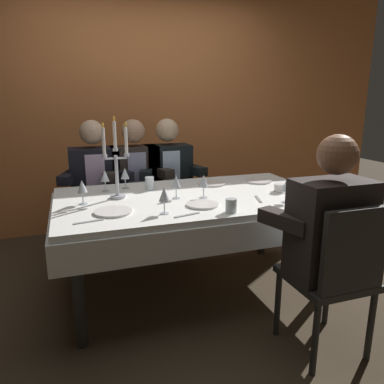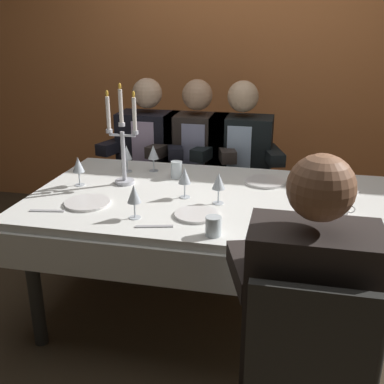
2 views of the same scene
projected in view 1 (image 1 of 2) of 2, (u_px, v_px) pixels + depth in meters
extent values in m
plane|color=#413425|center=(192.00, 288.00, 2.81)|extent=(12.00, 12.00, 0.00)
cube|color=#DC7D43|center=(144.00, 105.00, 4.00)|extent=(6.00, 0.12, 2.70)
cube|color=white|center=(192.00, 198.00, 2.63)|extent=(1.90, 1.10, 0.04)
cube|color=white|center=(192.00, 213.00, 2.66)|extent=(1.94, 1.14, 0.18)
cylinder|color=#272624|center=(79.00, 292.00, 2.07)|extent=(0.07, 0.07, 0.70)
cylinder|color=#272624|center=(323.00, 254.00, 2.59)|extent=(0.07, 0.07, 0.70)
cylinder|color=#272624|center=(75.00, 239.00, 2.86)|extent=(0.07, 0.07, 0.70)
cylinder|color=#272624|center=(262.00, 217.00, 3.38)|extent=(0.07, 0.07, 0.70)
cylinder|color=silver|center=(118.00, 196.00, 2.56)|extent=(0.11, 0.11, 0.02)
cylinder|color=silver|center=(117.00, 176.00, 2.52)|extent=(0.02, 0.02, 0.28)
cylinder|color=silver|center=(115.00, 150.00, 2.48)|extent=(0.04, 0.04, 0.02)
cylinder|color=white|center=(115.00, 135.00, 2.45)|extent=(0.02, 0.02, 0.18)
ellipsoid|color=yellow|center=(114.00, 119.00, 2.43)|extent=(0.02, 0.02, 0.03)
cylinder|color=silver|center=(121.00, 158.00, 2.50)|extent=(0.07, 0.01, 0.01)
cylinder|color=silver|center=(127.00, 155.00, 2.51)|extent=(0.04, 0.04, 0.02)
cylinder|color=white|center=(126.00, 140.00, 2.49)|extent=(0.02, 0.02, 0.18)
ellipsoid|color=yellow|center=(125.00, 125.00, 2.46)|extent=(0.02, 0.02, 0.03)
cylinder|color=silver|center=(110.00, 159.00, 2.48)|extent=(0.07, 0.01, 0.01)
cylinder|color=silver|center=(104.00, 156.00, 2.46)|extent=(0.04, 0.04, 0.02)
cylinder|color=white|center=(104.00, 141.00, 2.44)|extent=(0.02, 0.02, 0.18)
ellipsoid|color=yellow|center=(103.00, 125.00, 2.41)|extent=(0.02, 0.02, 0.03)
cylinder|color=white|center=(258.00, 181.00, 3.05)|extent=(0.22, 0.22, 0.01)
cylinder|color=white|center=(211.00, 183.00, 2.97)|extent=(0.23, 0.23, 0.01)
cylinder|color=white|center=(202.00, 205.00, 2.37)|extent=(0.21, 0.21, 0.01)
cylinder|color=white|center=(113.00, 212.00, 2.22)|extent=(0.23, 0.23, 0.01)
cylinder|color=silver|center=(286.00, 202.00, 2.45)|extent=(0.06, 0.06, 0.00)
cylinder|color=silver|center=(286.00, 196.00, 2.44)|extent=(0.01, 0.01, 0.07)
cone|color=silver|center=(287.00, 185.00, 2.42)|extent=(0.07, 0.07, 0.08)
cylinder|color=silver|center=(126.00, 188.00, 2.83)|extent=(0.06, 0.06, 0.00)
cylinder|color=silver|center=(125.00, 183.00, 2.82)|extent=(0.01, 0.01, 0.07)
cone|color=silver|center=(125.00, 173.00, 2.80)|extent=(0.07, 0.07, 0.08)
cylinder|color=maroon|center=(125.00, 176.00, 2.80)|extent=(0.04, 0.04, 0.03)
cylinder|color=silver|center=(83.00, 204.00, 2.41)|extent=(0.06, 0.06, 0.00)
cylinder|color=silver|center=(83.00, 198.00, 2.40)|extent=(0.01, 0.01, 0.07)
cone|color=silver|center=(82.00, 186.00, 2.38)|extent=(0.07, 0.07, 0.08)
cylinder|color=#E0D172|center=(82.00, 190.00, 2.39)|extent=(0.04, 0.04, 0.03)
cylinder|color=silver|center=(106.00, 191.00, 2.74)|extent=(0.06, 0.06, 0.00)
cylinder|color=silver|center=(105.00, 186.00, 2.73)|extent=(0.01, 0.01, 0.07)
cone|color=silver|center=(105.00, 176.00, 2.71)|extent=(0.07, 0.07, 0.08)
cylinder|color=silver|center=(204.00, 198.00, 2.56)|extent=(0.06, 0.06, 0.00)
cylinder|color=silver|center=(204.00, 192.00, 2.55)|extent=(0.01, 0.01, 0.07)
cone|color=silver|center=(204.00, 181.00, 2.53)|extent=(0.07, 0.07, 0.08)
cylinder|color=silver|center=(165.00, 213.00, 2.21)|extent=(0.06, 0.06, 0.00)
cylinder|color=silver|center=(164.00, 207.00, 2.20)|extent=(0.01, 0.01, 0.07)
cone|color=silver|center=(164.00, 194.00, 2.18)|extent=(0.07, 0.07, 0.08)
cylinder|color=#E0D172|center=(164.00, 198.00, 2.19)|extent=(0.04, 0.04, 0.03)
cylinder|color=silver|center=(176.00, 198.00, 2.55)|extent=(0.06, 0.06, 0.00)
cylinder|color=silver|center=(176.00, 193.00, 2.54)|extent=(0.01, 0.01, 0.07)
cone|color=silver|center=(176.00, 181.00, 2.52)|extent=(0.07, 0.07, 0.08)
cylinder|color=#E0D172|center=(176.00, 185.00, 2.52)|extent=(0.04, 0.04, 0.03)
cylinder|color=silver|center=(231.00, 206.00, 2.22)|extent=(0.07, 0.07, 0.09)
cylinder|color=silver|center=(150.00, 183.00, 2.78)|extent=(0.07, 0.07, 0.10)
cylinder|color=white|center=(279.00, 192.00, 2.72)|extent=(0.12, 0.12, 0.01)
cylinder|color=white|center=(279.00, 188.00, 2.71)|extent=(0.08, 0.08, 0.05)
torus|color=white|center=(285.00, 187.00, 2.72)|extent=(0.04, 0.01, 0.04)
cube|color=#B7B7BC|center=(187.00, 215.00, 2.17)|extent=(0.17, 0.06, 0.01)
cube|color=#B7B7BC|center=(321.00, 196.00, 2.59)|extent=(0.17, 0.07, 0.01)
cube|color=#B7B7BC|center=(89.00, 222.00, 2.06)|extent=(0.17, 0.05, 0.01)
cube|color=#B7B7BC|center=(258.00, 199.00, 2.52)|extent=(0.07, 0.17, 0.01)
cylinder|color=#272624|center=(79.00, 243.00, 3.15)|extent=(0.04, 0.04, 0.42)
cylinder|color=#272624|center=(121.00, 238.00, 3.27)|extent=(0.04, 0.04, 0.42)
cylinder|color=#272624|center=(78.00, 229.00, 3.48)|extent=(0.04, 0.04, 0.42)
cylinder|color=#272624|center=(116.00, 225.00, 3.60)|extent=(0.04, 0.04, 0.42)
cube|color=#272624|center=(97.00, 209.00, 3.32)|extent=(0.42, 0.42, 0.04)
cube|color=#272624|center=(94.00, 179.00, 3.43)|extent=(0.38, 0.04, 0.44)
cube|color=black|center=(95.00, 178.00, 3.25)|extent=(0.42, 0.26, 0.54)
cube|color=#C2AACD|center=(96.00, 178.00, 3.12)|extent=(0.16, 0.01, 0.40)
sphere|color=#D1A987|center=(92.00, 132.00, 3.15)|extent=(0.21, 0.21, 0.21)
cube|color=black|center=(69.00, 178.00, 3.08)|extent=(0.19, 0.34, 0.08)
cube|color=black|center=(121.00, 174.00, 3.21)|extent=(0.19, 0.34, 0.08)
cylinder|color=#272624|center=(121.00, 238.00, 3.27)|extent=(0.04, 0.04, 0.42)
cylinder|color=#272624|center=(160.00, 233.00, 3.38)|extent=(0.04, 0.04, 0.42)
cylinder|color=#272624|center=(115.00, 225.00, 3.60)|extent=(0.04, 0.04, 0.42)
cylinder|color=#272624|center=(151.00, 221.00, 3.71)|extent=(0.04, 0.04, 0.42)
cube|color=#272624|center=(136.00, 206.00, 3.43)|extent=(0.42, 0.42, 0.04)
cube|color=#272624|center=(132.00, 177.00, 3.55)|extent=(0.38, 0.04, 0.44)
cube|color=#2B2320|center=(135.00, 176.00, 3.36)|extent=(0.42, 0.26, 0.54)
cube|color=#8F91B5|center=(137.00, 175.00, 3.23)|extent=(0.16, 0.01, 0.40)
sphere|color=tan|center=(133.00, 131.00, 3.26)|extent=(0.21, 0.21, 0.21)
cube|color=#2B2320|center=(112.00, 175.00, 3.19)|extent=(0.19, 0.34, 0.08)
cube|color=#2B2320|center=(161.00, 172.00, 3.33)|extent=(0.19, 0.34, 0.08)
cylinder|color=#272624|center=(155.00, 234.00, 3.36)|extent=(0.04, 0.04, 0.42)
cylinder|color=#272624|center=(192.00, 229.00, 3.48)|extent=(0.04, 0.04, 0.42)
cylinder|color=#272624|center=(147.00, 222.00, 3.69)|extent=(0.04, 0.04, 0.42)
cylinder|color=#272624|center=(181.00, 218.00, 3.81)|extent=(0.04, 0.04, 0.42)
cube|color=#272624|center=(168.00, 203.00, 3.53)|extent=(0.42, 0.42, 0.04)
cube|color=#272624|center=(163.00, 175.00, 3.64)|extent=(0.38, 0.04, 0.44)
cube|color=black|center=(168.00, 173.00, 3.46)|extent=(0.42, 0.26, 0.54)
cube|color=#AEC6E4|center=(172.00, 173.00, 3.32)|extent=(0.16, 0.01, 0.40)
sphere|color=tan|center=(167.00, 130.00, 3.36)|extent=(0.21, 0.21, 0.21)
cube|color=black|center=(147.00, 173.00, 3.29)|extent=(0.19, 0.34, 0.08)
cube|color=black|center=(193.00, 170.00, 3.42)|extent=(0.19, 0.34, 0.08)
cylinder|color=#272624|center=(327.00, 294.00, 2.33)|extent=(0.04, 0.04, 0.42)
cylinder|color=#272624|center=(278.00, 303.00, 2.21)|extent=(0.04, 0.04, 0.42)
cylinder|color=#272624|center=(371.00, 326.00, 2.00)|extent=(0.04, 0.04, 0.42)
cylinder|color=#272624|center=(315.00, 339.00, 1.88)|extent=(0.04, 0.04, 0.42)
cube|color=#272624|center=(325.00, 278.00, 2.05)|extent=(0.42, 0.42, 0.04)
cube|color=#272624|center=(355.00, 251.00, 1.81)|extent=(0.38, 0.04, 0.44)
cube|color=#2A2421|center=(330.00, 229.00, 1.98)|extent=(0.42, 0.26, 0.54)
cube|color=#ACCFE5|center=(315.00, 216.00, 2.09)|extent=(0.16, 0.01, 0.40)
sphere|color=#986547|center=(338.00, 155.00, 1.88)|extent=(0.21, 0.21, 0.21)
cube|color=#2A2421|center=(351.00, 213.00, 2.13)|extent=(0.19, 0.34, 0.08)
cube|color=#2A2421|center=(285.00, 221.00, 1.99)|extent=(0.19, 0.34, 0.08)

